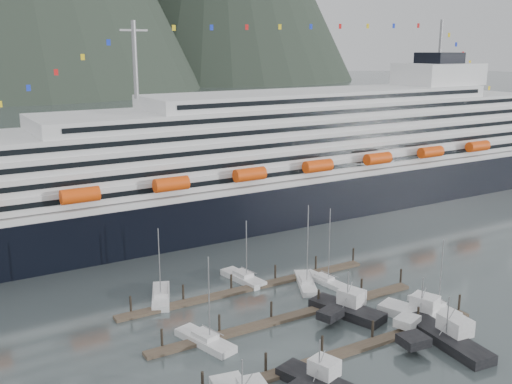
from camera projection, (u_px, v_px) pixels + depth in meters
ground at (329, 318)px, 93.09m from camera, size 1600.00×1600.00×0.00m
cruise_ship at (292, 164)px, 150.99m from camera, size 210.00×30.40×50.30m
dock_near at (344, 351)px, 82.27m from camera, size 48.18×2.28×3.20m
dock_mid at (292, 316)px, 93.13m from camera, size 48.18×2.28×3.20m
dock_far at (250, 288)px, 103.99m from camera, size 48.18×2.28×3.20m
sailboat_a at (205, 341)px, 84.89m from camera, size 5.50×10.70×13.91m
sailboat_d at (324, 281)px, 106.77m from camera, size 3.51×10.09×14.34m
sailboat_e at (161, 297)px, 99.88m from camera, size 6.71×11.00×13.21m
sailboat_f at (243, 279)px, 107.70m from camera, size 4.34×10.38×12.05m
sailboat_g at (306, 283)px, 105.48m from camera, size 6.99×10.69×15.42m
sailboat_h at (434, 307)px, 96.01m from camera, size 2.86×9.33×12.45m
trawler_b at (318, 382)px, 73.78m from camera, size 9.39×11.63×7.19m
trawler_c at (445, 337)px, 84.88m from camera, size 11.10×15.65×7.86m
trawler_d at (420, 315)px, 91.94m from camera, size 10.85×13.42×7.70m
trawler_e at (346, 309)px, 93.91m from camera, size 10.37×12.81×7.95m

